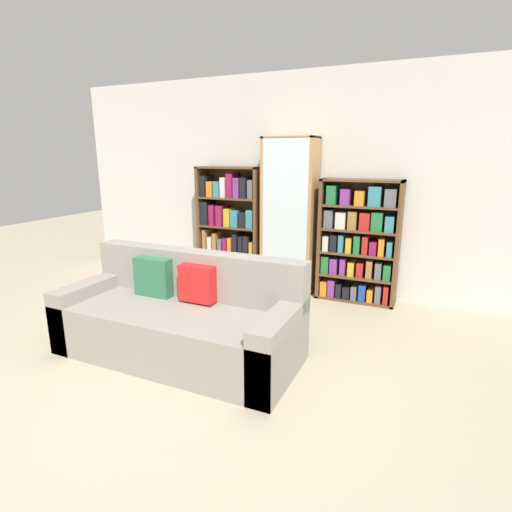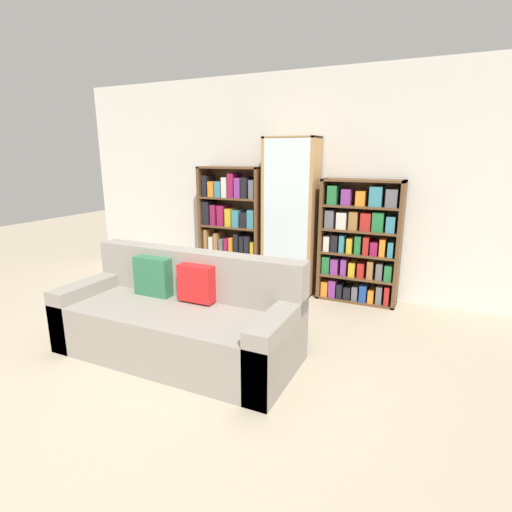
# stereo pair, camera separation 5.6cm
# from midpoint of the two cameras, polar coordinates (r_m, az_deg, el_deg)

# --- Properties ---
(ground_plane) EXTENTS (16.00, 16.00, 0.00)m
(ground_plane) POSITION_cam_midpoint_polar(r_m,az_deg,el_deg) (3.21, -14.51, -18.53)
(ground_plane) COLOR tan
(wall_back) EXTENTS (6.38, 0.06, 2.70)m
(wall_back) POSITION_cam_midpoint_polar(r_m,az_deg,el_deg) (5.21, 4.38, 10.19)
(wall_back) COLOR beige
(wall_back) RESTS_ON ground
(couch) EXTENTS (2.11, 0.88, 0.87)m
(couch) POSITION_cam_midpoint_polar(r_m,az_deg,el_deg) (3.61, -11.21, -9.05)
(couch) COLOR gray
(couch) RESTS_ON ground
(bookshelf_left) EXTENTS (0.88, 0.32, 1.57)m
(bookshelf_left) POSITION_cam_midpoint_polar(r_m,az_deg,el_deg) (5.39, -3.96, 4.00)
(bookshelf_left) COLOR brown
(bookshelf_left) RESTS_ON ground
(display_cabinet) EXTENTS (0.65, 0.36, 1.93)m
(display_cabinet) POSITION_cam_midpoint_polar(r_m,az_deg,el_deg) (5.01, 4.50, 5.55)
(display_cabinet) COLOR #AD7F4C
(display_cabinet) RESTS_ON ground
(bookshelf_right) EXTENTS (0.92, 0.32, 1.45)m
(bookshelf_right) POSITION_cam_midpoint_polar(r_m,az_deg,el_deg) (4.85, 14.06, 1.83)
(bookshelf_right) COLOR brown
(bookshelf_right) RESTS_ON ground
(wine_bottle) EXTENTS (0.08, 0.08, 0.33)m
(wine_bottle) POSITION_cam_midpoint_polar(r_m,az_deg,el_deg) (3.90, 3.75, -9.66)
(wine_bottle) COLOR #192333
(wine_bottle) RESTS_ON ground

